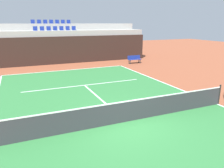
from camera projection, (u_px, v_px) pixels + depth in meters
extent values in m
plane|color=brown|center=(126.00, 122.00, 9.68)|extent=(80.00, 80.00, 0.00)
cube|color=#2D7238|center=(126.00, 122.00, 9.68)|extent=(11.00, 24.00, 0.01)
cube|color=white|center=(67.00, 70.00, 20.24)|extent=(11.00, 0.10, 0.00)
cube|color=white|center=(217.00, 104.00, 11.76)|extent=(0.10, 24.00, 0.00)
cube|color=white|center=(85.00, 85.00, 15.33)|extent=(8.26, 0.10, 0.00)
cube|color=white|center=(101.00, 99.00, 12.51)|extent=(0.10, 6.40, 0.00)
cube|color=black|center=(59.00, 50.00, 23.03)|extent=(20.06, 0.30, 2.84)
cube|color=#9E9E99|center=(57.00, 46.00, 24.15)|extent=(20.06, 2.40, 3.42)
cube|color=#9E9E99|center=(53.00, 42.00, 26.18)|extent=(20.06, 2.40, 4.12)
cube|color=navy|center=(36.00, 30.00, 22.90)|extent=(0.44, 0.44, 0.04)
cube|color=navy|center=(35.00, 28.00, 23.02)|extent=(0.44, 0.04, 0.40)
cube|color=navy|center=(42.00, 30.00, 23.16)|extent=(0.44, 0.44, 0.04)
cube|color=navy|center=(42.00, 28.00, 23.28)|extent=(0.44, 0.04, 0.40)
cube|color=navy|center=(49.00, 30.00, 23.42)|extent=(0.44, 0.44, 0.04)
cube|color=navy|center=(49.00, 28.00, 23.54)|extent=(0.44, 0.04, 0.40)
cube|color=navy|center=(56.00, 30.00, 23.69)|extent=(0.44, 0.44, 0.04)
cube|color=navy|center=(55.00, 28.00, 23.80)|extent=(0.44, 0.04, 0.40)
cube|color=navy|center=(62.00, 30.00, 23.95)|extent=(0.44, 0.44, 0.04)
cube|color=navy|center=(61.00, 28.00, 24.07)|extent=(0.44, 0.04, 0.40)
cube|color=navy|center=(68.00, 30.00, 24.21)|extent=(0.44, 0.44, 0.04)
cube|color=navy|center=(68.00, 28.00, 24.33)|extent=(0.44, 0.04, 0.40)
cube|color=navy|center=(74.00, 30.00, 24.47)|extent=(0.44, 0.44, 0.04)
cube|color=navy|center=(74.00, 28.00, 24.59)|extent=(0.44, 0.04, 0.40)
cube|color=navy|center=(33.00, 23.00, 24.84)|extent=(0.44, 0.44, 0.04)
cube|color=navy|center=(33.00, 21.00, 24.95)|extent=(0.44, 0.04, 0.40)
cube|color=navy|center=(39.00, 23.00, 25.10)|extent=(0.44, 0.44, 0.04)
cube|color=navy|center=(39.00, 21.00, 25.21)|extent=(0.44, 0.04, 0.40)
cube|color=navy|center=(46.00, 23.00, 25.36)|extent=(0.44, 0.44, 0.04)
cube|color=navy|center=(45.00, 21.00, 25.48)|extent=(0.44, 0.04, 0.40)
cube|color=navy|center=(52.00, 23.00, 25.62)|extent=(0.44, 0.44, 0.04)
cube|color=navy|center=(51.00, 21.00, 25.74)|extent=(0.44, 0.04, 0.40)
cube|color=navy|center=(58.00, 23.00, 25.88)|extent=(0.44, 0.44, 0.04)
cube|color=navy|center=(57.00, 21.00, 26.00)|extent=(0.44, 0.04, 0.40)
cube|color=navy|center=(63.00, 23.00, 26.14)|extent=(0.44, 0.44, 0.04)
cube|color=navy|center=(63.00, 21.00, 26.26)|extent=(0.44, 0.04, 0.40)
cube|color=navy|center=(69.00, 23.00, 26.40)|extent=(0.44, 0.44, 0.04)
cube|color=navy|center=(69.00, 21.00, 26.52)|extent=(0.44, 0.04, 0.40)
cylinder|color=black|center=(219.00, 95.00, 11.64)|extent=(0.08, 0.08, 1.07)
cube|color=#333338|center=(126.00, 112.00, 9.55)|extent=(10.90, 0.02, 0.92)
cube|color=white|center=(127.00, 101.00, 9.42)|extent=(10.90, 0.04, 0.05)
cube|color=navy|center=(135.00, 59.00, 23.47)|extent=(1.50, 0.40, 0.05)
cube|color=navy|center=(134.00, 57.00, 23.57)|extent=(1.50, 0.04, 0.36)
cube|color=#2D2D33|center=(130.00, 62.00, 23.18)|extent=(0.06, 0.06, 0.42)
cube|color=#2D2D33|center=(140.00, 61.00, 23.64)|extent=(0.06, 0.06, 0.42)
cube|color=#2D2D33|center=(129.00, 62.00, 23.43)|extent=(0.06, 0.06, 0.42)
cube|color=#2D2D33|center=(139.00, 61.00, 23.89)|extent=(0.06, 0.06, 0.42)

